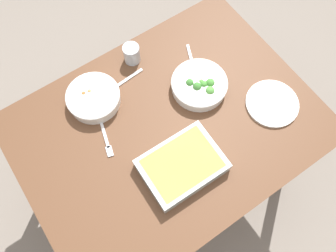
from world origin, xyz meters
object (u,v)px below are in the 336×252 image
at_px(broccoli_bowl, 199,85).
at_px(drink_cup, 132,54).
at_px(spoon_by_stew, 121,83).
at_px(fork_on_table, 106,140).
at_px(spoon_by_broccoli, 193,66).
at_px(stew_bowl, 94,98).
at_px(baking_dish, 182,165).
at_px(side_plate, 272,103).

bearing_deg(broccoli_bowl, drink_cup, 118.73).
xyz_separation_m(spoon_by_stew, fork_on_table, (-0.18, -0.19, -0.00)).
bearing_deg(spoon_by_broccoli, fork_on_table, -170.17).
xyz_separation_m(stew_bowl, fork_on_table, (-0.05, -0.18, -0.03)).
bearing_deg(spoon_by_stew, stew_bowl, -175.56).
distance_m(stew_bowl, baking_dish, 0.46).
xyz_separation_m(spoon_by_broccoli, fork_on_table, (-0.49, -0.08, -0.00)).
bearing_deg(spoon_by_stew, fork_on_table, -134.26).
bearing_deg(stew_bowl, broccoli_bowl, -26.26).
distance_m(drink_cup, spoon_by_broccoli, 0.27).
bearing_deg(fork_on_table, spoon_by_stew, 45.74).
relative_size(baking_dish, side_plate, 1.38).
relative_size(stew_bowl, spoon_by_broccoli, 1.32).
relative_size(broccoli_bowl, fork_on_table, 1.35).
distance_m(stew_bowl, spoon_by_broccoli, 0.45).
bearing_deg(broccoli_bowl, side_plate, -48.37).
bearing_deg(baking_dish, fork_on_table, 124.64).
xyz_separation_m(broccoli_bowl, spoon_by_broccoli, (0.04, 0.10, -0.03)).
height_order(drink_cup, fork_on_table, drink_cup).
relative_size(broccoli_bowl, spoon_by_broccoli, 1.41).
relative_size(spoon_by_stew, fork_on_table, 1.00).
xyz_separation_m(baking_dish, spoon_by_stew, (0.00, 0.45, -0.03)).
height_order(baking_dish, drink_cup, drink_cup).
distance_m(spoon_by_broccoli, fork_on_table, 0.50).
height_order(stew_bowl, fork_on_table, stew_bowl).
relative_size(stew_bowl, broccoli_bowl, 0.94).
height_order(drink_cup, side_plate, drink_cup).
xyz_separation_m(stew_bowl, baking_dish, (0.13, -0.44, 0.00)).
relative_size(side_plate, spoon_by_broccoli, 1.31).
distance_m(stew_bowl, fork_on_table, 0.19).
height_order(stew_bowl, spoon_by_stew, stew_bowl).
distance_m(baking_dish, spoon_by_stew, 0.45).
height_order(drink_cup, spoon_by_broccoli, drink_cup).
height_order(baking_dish, spoon_by_broccoli, baking_dish).
distance_m(broccoli_bowl, fork_on_table, 0.45).
xyz_separation_m(stew_bowl, spoon_by_broccoli, (0.44, -0.09, -0.03)).
distance_m(broccoli_bowl, drink_cup, 0.32).
bearing_deg(baking_dish, side_plate, 1.47).
xyz_separation_m(baking_dish, fork_on_table, (-0.18, 0.26, -0.03)).
xyz_separation_m(drink_cup, side_plate, (0.36, -0.52, -0.03)).
height_order(spoon_by_broccoli, fork_on_table, spoon_by_broccoli).
xyz_separation_m(broccoli_bowl, spoon_by_stew, (-0.26, 0.21, -0.03)).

